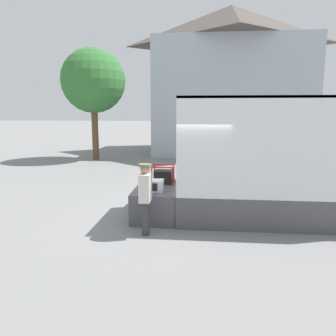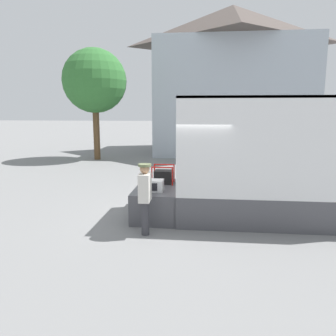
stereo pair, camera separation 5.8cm
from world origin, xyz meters
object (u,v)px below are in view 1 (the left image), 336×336
Objects in this scene: microwave at (154,185)px; worker_person at (145,192)px; box_truck at (331,184)px; street_tree at (93,81)px; portable_generator at (164,177)px.

microwave is 1.02m from worker_person.
box_truck is 4.01× the size of worker_person.
microwave is at bearing 86.69° from worker_person.
worker_person is at bearing -161.76° from box_truck.
box_truck is 1.06× the size of street_tree.
street_tree is (-9.39, 9.79, 3.45)m from box_truck.
box_truck is at bearing 6.25° from microwave.
street_tree is at bearing 118.16° from portable_generator.
microwave is (-4.51, -0.49, -0.04)m from box_truck.
street_tree is (-4.82, 11.29, 3.42)m from worker_person.
box_truck is at bearing 18.24° from worker_person.
box_truck is at bearing -46.18° from street_tree.
box_truck reaches higher than microwave.
worker_person is at bearing -95.99° from portable_generator.
street_tree is (-5.02, 9.38, 3.44)m from portable_generator.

